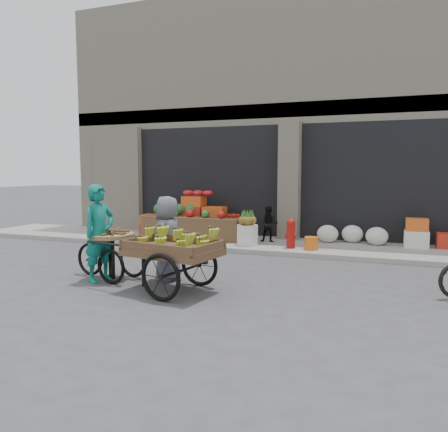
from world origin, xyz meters
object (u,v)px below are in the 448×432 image
(pineapple_bin, at_px, (247,235))
(vendor_woman, at_px, (99,233))
(tricycle_cart, at_px, (111,248))
(vendor_grey, at_px, (168,238))
(seated_person, at_px, (269,224))
(banana_cart, at_px, (170,246))
(fire_hydrant, at_px, (291,232))
(orange_bucket, at_px, (311,243))

(pineapple_bin, xyz_separation_m, vendor_woman, (-1.54, -3.87, 0.50))
(vendor_woman, distance_m, tricycle_cart, 0.37)
(vendor_grey, bearing_deg, vendor_woman, -72.89)
(vendor_grey, bearing_deg, seated_person, 159.88)
(banana_cart, bearing_deg, pineapple_bin, 99.64)
(tricycle_cart, height_order, vendor_grey, vendor_grey)
(fire_hydrant, height_order, orange_bucket, fire_hydrant)
(seated_person, relative_size, tricycle_cart, 0.64)
(vendor_grey, bearing_deg, fire_hydrant, 146.91)
(fire_hydrant, bearing_deg, tricycle_cart, -125.17)
(seated_person, height_order, vendor_grey, vendor_grey)
(pineapple_bin, relative_size, vendor_woman, 0.30)
(fire_hydrant, xyz_separation_m, orange_bucket, (0.50, -0.05, -0.23))
(pineapple_bin, height_order, vendor_grey, vendor_grey)
(fire_hydrant, distance_m, vendor_woman, 4.66)
(pineapple_bin, height_order, fire_hydrant, fire_hydrant)
(pineapple_bin, distance_m, tricycle_cart, 3.95)
(tricycle_cart, bearing_deg, orange_bucket, 58.73)
(pineapple_bin, height_order, tricycle_cart, tricycle_cart)
(seated_person, relative_size, vendor_grey, 0.61)
(pineapple_bin, relative_size, vendor_grey, 0.34)
(orange_bucket, distance_m, vendor_woman, 4.95)
(seated_person, distance_m, banana_cart, 4.66)
(pineapple_bin, xyz_separation_m, seated_person, (0.40, 0.60, 0.21))
(pineapple_bin, relative_size, banana_cart, 0.20)
(fire_hydrant, height_order, tricycle_cart, tricycle_cart)
(banana_cart, bearing_deg, vendor_woman, -175.84)
(banana_cart, distance_m, vendor_woman, 1.50)
(fire_hydrant, bearing_deg, orange_bucket, -5.71)
(pineapple_bin, xyz_separation_m, vendor_grey, (-0.46, -3.36, 0.39))
(vendor_woman, bearing_deg, tricycle_cart, -10.41)
(orange_bucket, relative_size, banana_cart, 0.12)
(orange_bucket, distance_m, tricycle_cart, 4.70)
(seated_person, xyz_separation_m, vendor_grey, (-0.86, -3.96, 0.17))
(seated_person, xyz_separation_m, banana_cart, (-0.46, -4.64, 0.17))
(orange_bucket, bearing_deg, banana_cart, -112.87)
(seated_person, height_order, banana_cart, seated_person)
(pineapple_bin, bearing_deg, vendor_grey, -97.71)
(vendor_grey, bearing_deg, banana_cart, 22.49)
(orange_bucket, relative_size, vendor_woman, 0.18)
(pineapple_bin, relative_size, orange_bucket, 1.62)
(banana_cart, height_order, vendor_woman, vendor_woman)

